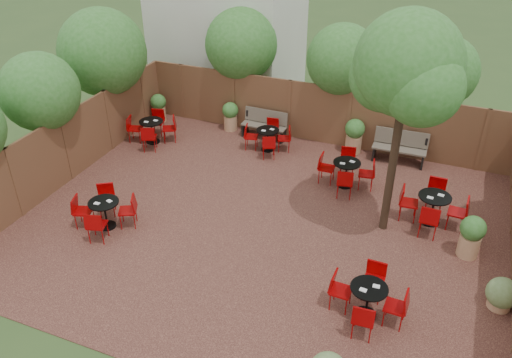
% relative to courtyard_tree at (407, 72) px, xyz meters
% --- Properties ---
extents(ground, '(80.00, 80.00, 0.00)m').
position_rel_courtyard_tree_xyz_m(ground, '(-2.93, -1.01, -4.16)').
color(ground, '#354F23').
rests_on(ground, ground).
extents(courtyard_paving, '(12.00, 10.00, 0.02)m').
position_rel_courtyard_tree_xyz_m(courtyard_paving, '(-2.93, -1.01, -4.15)').
color(courtyard_paving, '#371A16').
rests_on(courtyard_paving, ground).
extents(fence_back, '(12.00, 0.08, 2.00)m').
position_rel_courtyard_tree_xyz_m(fence_back, '(-2.93, 3.99, -3.16)').
color(fence_back, brown).
rests_on(fence_back, ground).
extents(fence_left, '(0.08, 10.00, 2.00)m').
position_rel_courtyard_tree_xyz_m(fence_left, '(-8.93, -1.01, -3.16)').
color(fence_left, brown).
rests_on(fence_left, ground).
extents(overhang_foliage, '(15.56, 10.46, 2.77)m').
position_rel_courtyard_tree_xyz_m(overhang_foliage, '(-5.58, 2.09, -1.46)').
color(overhang_foliage, '#2F6922').
rests_on(overhang_foliage, ground).
extents(courtyard_tree, '(2.58, 2.48, 5.50)m').
position_rel_courtyard_tree_xyz_m(courtyard_tree, '(0.00, 0.00, 0.00)').
color(courtyard_tree, black).
rests_on(courtyard_tree, courtyard_paving).
extents(park_bench_left, '(1.52, 0.52, 0.93)m').
position_rel_courtyard_tree_xyz_m(park_bench_left, '(-4.64, 3.62, -3.66)').
color(park_bench_left, brown).
rests_on(park_bench_left, courtyard_paving).
extents(park_bench_right, '(1.63, 0.56, 1.00)m').
position_rel_courtyard_tree_xyz_m(park_bench_right, '(-0.20, 3.63, -3.63)').
color(park_bench_right, brown).
rests_on(park_bench_right, courtyard_paving).
extents(bistro_tables, '(10.66, 7.48, 0.93)m').
position_rel_courtyard_tree_xyz_m(bistro_tables, '(-2.94, 0.18, -3.70)').
color(bistro_tables, black).
rests_on(bistro_tables, courtyard_paving).
extents(planters, '(11.20, 4.63, 1.13)m').
position_rel_courtyard_tree_xyz_m(planters, '(-3.05, 2.55, -3.57)').
color(planters, tan).
rests_on(planters, courtyard_paving).
extents(low_shrubs, '(3.49, 3.94, 0.75)m').
position_rel_courtyard_tree_xyz_m(low_shrubs, '(1.28, -3.90, -3.81)').
color(low_shrubs, tan).
rests_on(low_shrubs, courtyard_paving).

